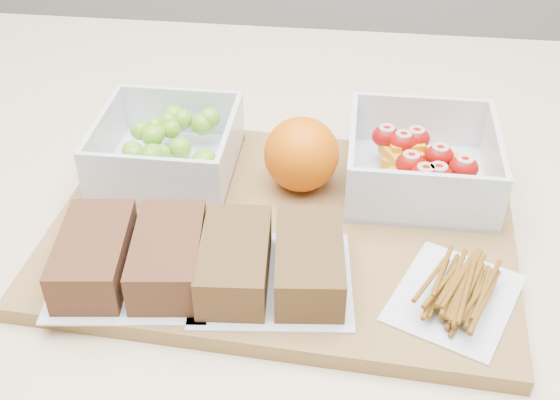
% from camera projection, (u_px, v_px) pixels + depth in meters
% --- Properties ---
extents(cutting_board, '(0.44, 0.32, 0.02)m').
position_uv_depth(cutting_board, '(283.00, 228.00, 0.66)').
color(cutting_board, olive).
rests_on(cutting_board, counter).
extents(grape_container, '(0.13, 0.13, 0.06)m').
position_uv_depth(grape_container, '(170.00, 148.00, 0.70)').
color(grape_container, silver).
rests_on(grape_container, cutting_board).
extents(fruit_container, '(0.14, 0.14, 0.06)m').
position_uv_depth(fruit_container, '(420.00, 165.00, 0.68)').
color(fruit_container, silver).
rests_on(fruit_container, cutting_board).
extents(orange, '(0.07, 0.07, 0.07)m').
position_uv_depth(orange, '(301.00, 154.00, 0.67)').
color(orange, '#E06205').
rests_on(orange, cutting_board).
extents(sandwich_bag_left, '(0.15, 0.13, 0.04)m').
position_uv_depth(sandwich_bag_left, '(131.00, 256.00, 0.58)').
color(sandwich_bag_left, silver).
rests_on(sandwich_bag_left, cutting_board).
extents(sandwich_bag_center, '(0.14, 0.13, 0.04)m').
position_uv_depth(sandwich_bag_center, '(272.00, 262.00, 0.58)').
color(sandwich_bag_center, silver).
rests_on(sandwich_bag_center, cutting_board).
extents(pretzel_bag, '(0.13, 0.14, 0.02)m').
position_uv_depth(pretzel_bag, '(456.00, 288.00, 0.56)').
color(pretzel_bag, silver).
rests_on(pretzel_bag, cutting_board).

